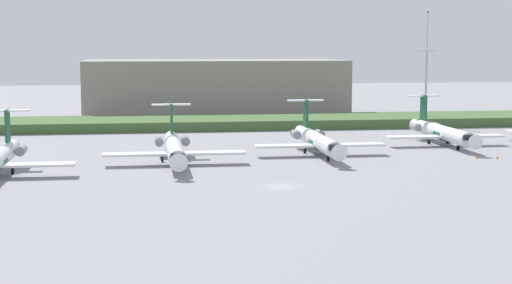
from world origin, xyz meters
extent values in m
plane|color=gray|center=(0.00, 30.00, 0.00)|extent=(500.00, 500.00, 0.00)
cube|color=#426033|center=(0.00, 78.80, 1.11)|extent=(320.00, 20.00, 2.22)
cone|color=white|center=(-39.99, 27.56, 2.45)|extent=(2.30, 4.00, 2.29)
cube|color=white|center=(-34.09, 12.56, 1.84)|extent=(11.00, 3.20, 0.36)
cube|color=#195138|center=(-39.99, 24.56, 6.40)|extent=(0.36, 3.20, 5.20)
cube|color=white|center=(-39.99, 24.86, 8.80)|extent=(6.80, 1.80, 0.24)
cylinder|color=gray|center=(-37.74, 22.76, 2.65)|extent=(1.50, 3.40, 1.50)
cylinder|color=black|center=(-38.09, 15.96, 0.45)|extent=(0.35, 0.90, 0.90)
cylinder|color=white|center=(-13.75, 22.58, 2.45)|extent=(2.70, 24.00, 2.70)
cone|color=white|center=(-13.75, 9.08, 2.45)|extent=(2.70, 3.00, 2.70)
cone|color=white|center=(-13.75, 36.58, 2.45)|extent=(2.30, 4.00, 2.29)
cube|color=black|center=(-13.75, 10.98, 2.92)|extent=(2.02, 1.80, 0.90)
cylinder|color=#195138|center=(-13.75, 22.58, 2.30)|extent=(2.76, 3.60, 2.76)
cube|color=white|center=(-19.65, 21.58, 1.84)|extent=(11.00, 3.20, 0.36)
cube|color=white|center=(-7.84, 21.58, 1.84)|extent=(11.00, 3.20, 0.36)
cube|color=#195138|center=(-13.75, 33.58, 6.40)|extent=(0.36, 3.20, 5.20)
cube|color=white|center=(-13.75, 33.88, 8.80)|extent=(6.80, 1.80, 0.24)
cylinder|color=gray|center=(-16.00, 31.78, 2.65)|extent=(1.50, 3.40, 1.50)
cylinder|color=gray|center=(-11.50, 31.78, 2.65)|extent=(1.50, 3.40, 1.50)
cylinder|color=gray|center=(-13.75, 15.14, 1.00)|extent=(0.20, 0.20, 0.65)
cylinder|color=black|center=(-13.75, 15.14, 0.45)|extent=(0.30, 0.90, 0.90)
cylinder|color=black|center=(-15.65, 24.98, 0.45)|extent=(0.35, 0.90, 0.90)
cylinder|color=black|center=(-11.85, 24.98, 0.45)|extent=(0.35, 0.90, 0.90)
cylinder|color=white|center=(11.60, 29.55, 2.45)|extent=(2.70, 24.00, 2.70)
cone|color=white|center=(11.60, 16.05, 2.45)|extent=(2.70, 3.00, 2.70)
cone|color=white|center=(11.60, 43.55, 2.45)|extent=(2.29, 4.00, 2.29)
cube|color=black|center=(11.60, 17.95, 2.92)|extent=(2.03, 1.80, 0.90)
cylinder|color=#195138|center=(11.60, 29.55, 2.30)|extent=(2.76, 3.60, 2.76)
cube|color=white|center=(5.70, 28.55, 1.84)|extent=(11.00, 3.20, 0.36)
cube|color=white|center=(17.51, 28.55, 1.84)|extent=(11.00, 3.20, 0.36)
cube|color=#195138|center=(11.60, 40.55, 6.40)|extent=(0.36, 3.20, 5.20)
cube|color=white|center=(11.60, 40.85, 8.80)|extent=(6.80, 1.80, 0.24)
cylinder|color=gray|center=(9.35, 38.75, 2.65)|extent=(1.50, 3.40, 1.50)
cylinder|color=gray|center=(13.85, 38.75, 2.65)|extent=(1.50, 3.40, 1.50)
cylinder|color=gray|center=(11.60, 22.11, 1.00)|extent=(0.20, 0.20, 0.65)
cylinder|color=black|center=(11.60, 22.11, 0.45)|extent=(0.30, 0.90, 0.90)
cylinder|color=black|center=(9.70, 31.95, 0.45)|extent=(0.35, 0.90, 0.90)
cylinder|color=black|center=(13.50, 31.95, 0.45)|extent=(0.35, 0.90, 0.90)
cylinder|color=white|center=(38.19, 39.26, 2.45)|extent=(2.70, 24.00, 2.70)
cone|color=white|center=(38.19, 25.76, 2.45)|extent=(2.70, 3.00, 2.70)
cone|color=white|center=(38.19, 53.26, 2.45)|extent=(2.30, 4.00, 2.29)
cube|color=black|center=(38.19, 27.66, 2.92)|extent=(2.03, 1.80, 0.90)
cylinder|color=#195138|center=(38.19, 39.26, 2.30)|extent=(2.76, 3.60, 2.76)
cube|color=white|center=(32.29, 38.26, 1.84)|extent=(11.00, 3.20, 0.36)
cube|color=white|center=(44.10, 38.26, 1.84)|extent=(11.00, 3.20, 0.36)
cube|color=#195138|center=(38.19, 50.26, 6.40)|extent=(0.36, 3.20, 5.20)
cube|color=white|center=(38.19, 50.56, 8.80)|extent=(6.80, 1.80, 0.24)
cylinder|color=gray|center=(35.94, 48.46, 2.65)|extent=(1.50, 3.40, 1.50)
cylinder|color=gray|center=(40.44, 48.46, 2.65)|extent=(1.50, 3.40, 1.50)
cylinder|color=gray|center=(38.19, 31.82, 1.00)|extent=(0.20, 0.20, 0.65)
cylinder|color=black|center=(38.19, 31.82, 0.45)|extent=(0.30, 0.90, 0.90)
cylinder|color=black|center=(36.29, 41.66, 0.45)|extent=(0.35, 0.90, 0.90)
cylinder|color=black|center=(40.09, 41.66, 0.45)|extent=(0.35, 0.90, 0.90)
cylinder|color=#B2B2B7|center=(48.49, 77.03, 8.65)|extent=(0.50, 0.50, 17.31)
cylinder|color=#B2B2B7|center=(48.49, 77.03, 21.96)|extent=(0.28, 0.28, 9.32)
cube|color=#B2B2B7|center=(48.49, 77.03, 17.71)|extent=(4.40, 0.20, 0.20)
sphere|color=red|center=(48.49, 77.03, 26.87)|extent=(0.50, 0.50, 0.50)
cube|color=gray|center=(0.90, 111.16, 7.50)|extent=(69.55, 28.44, 15.01)
cone|color=orange|center=(37.31, 21.33, 0.28)|extent=(0.44, 0.44, 0.55)
cone|color=orange|center=(40.57, 20.59, 0.28)|extent=(0.44, 0.44, 0.55)
camera|label=1|loc=(-18.76, -105.04, 19.25)|focal=55.74mm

